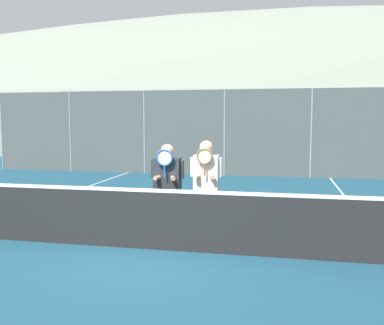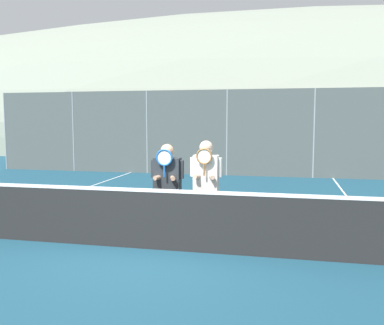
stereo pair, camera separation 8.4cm
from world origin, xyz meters
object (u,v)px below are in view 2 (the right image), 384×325
at_px(player_center_left, 206,182).
at_px(car_left_of_center, 232,147).
at_px(player_leftmost, 167,183).
at_px(car_center, 359,149).
at_px(car_far_left, 116,145).

relative_size(player_center_left, car_left_of_center, 0.41).
relative_size(player_leftmost, car_center, 0.38).
xyz_separation_m(player_leftmost, car_left_of_center, (-0.31, 11.27, -0.11)).
xyz_separation_m(player_leftmost, player_center_left, (0.68, 0.00, 0.03)).
bearing_deg(car_center, car_left_of_center, 178.65).
height_order(player_leftmost, player_center_left, player_center_left).
bearing_deg(car_left_of_center, player_leftmost, -88.44).
distance_m(car_far_left, car_center, 10.37).
height_order(player_leftmost, car_left_of_center, car_left_of_center).
height_order(player_center_left, car_far_left, car_far_left).
relative_size(car_far_left, car_center, 1.04).
height_order(car_far_left, car_center, car_far_left).
distance_m(player_center_left, car_far_left, 12.59).
bearing_deg(player_center_left, player_leftmost, -179.61).
height_order(player_center_left, car_left_of_center, car_left_of_center).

